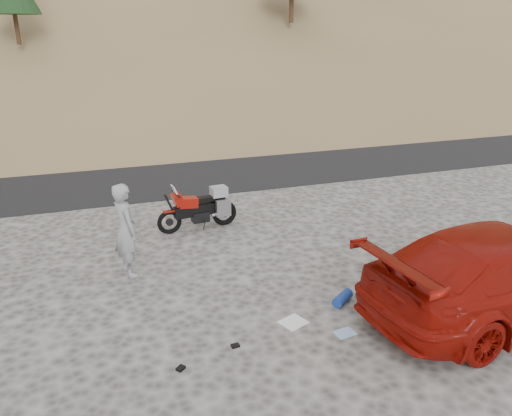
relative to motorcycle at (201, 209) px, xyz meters
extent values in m
plane|color=#42403D|center=(-0.63, -3.03, -0.54)|extent=(140.00, 140.00, 0.00)
cube|color=black|center=(-0.63, 5.97, -0.54)|extent=(120.00, 7.00, 0.05)
cylinder|color=#372414|center=(-4.63, 10.97, 4.36)|extent=(0.17, 0.17, 1.40)
cylinder|color=#372414|center=(7.37, 11.97, 5.41)|extent=(0.22, 0.22, 1.82)
torus|color=black|center=(-0.83, -0.09, -0.22)|extent=(0.63, 0.18, 0.62)
cylinder|color=black|center=(-0.83, -0.09, -0.22)|extent=(0.19, 0.08, 0.19)
torus|color=black|center=(0.62, 0.07, -0.22)|extent=(0.67, 0.21, 0.66)
cylinder|color=black|center=(0.62, 0.07, -0.22)|extent=(0.21, 0.10, 0.21)
cylinder|color=black|center=(-0.76, -0.09, 0.13)|extent=(0.36, 0.10, 0.77)
cylinder|color=black|center=(-0.63, -0.07, 0.48)|extent=(0.11, 0.59, 0.04)
cube|color=black|center=(-0.13, -0.01, -0.02)|extent=(1.15, 0.35, 0.28)
cube|color=black|center=(-0.03, 0.00, -0.20)|extent=(0.45, 0.33, 0.26)
cube|color=maroon|center=(-0.34, -0.04, 0.22)|extent=(0.52, 0.34, 0.29)
cube|color=maroon|center=(-0.60, -0.07, 0.33)|extent=(0.32, 0.35, 0.33)
cube|color=silver|center=(-0.66, -0.08, 0.58)|extent=(0.14, 0.29, 0.24)
cube|color=black|center=(0.11, 0.01, 0.24)|extent=(0.54, 0.27, 0.11)
cube|color=black|center=(0.46, 0.05, 0.20)|extent=(0.35, 0.21, 0.09)
cube|color=#AFB0B4|center=(0.53, -0.18, 0.01)|extent=(0.39, 0.16, 0.42)
cube|color=#AFB0B4|center=(0.47, 0.30, 0.01)|extent=(0.39, 0.16, 0.42)
cube|color=gray|center=(0.48, 0.06, 0.39)|extent=(0.43, 0.36, 0.25)
cube|color=maroon|center=(-0.83, -0.09, 0.06)|extent=(0.29, 0.15, 0.04)
cylinder|color=black|center=(0.03, -0.17, -0.37)|extent=(0.05, 0.20, 0.34)
cylinder|color=#AFB0B4|center=(0.45, -0.08, -0.16)|extent=(0.44, 0.13, 0.12)
imported|color=gray|center=(-2.00, -1.94, -0.54)|extent=(0.65, 0.82, 1.96)
imported|color=maroon|center=(4.20, -5.63, -0.54)|extent=(5.68, 2.75, 1.59)
cube|color=white|center=(0.51, -4.76, -0.53)|extent=(0.53, 0.50, 0.01)
cylinder|color=navy|center=(1.63, -4.44, -0.44)|extent=(0.51, 0.45, 0.20)
cylinder|color=navy|center=(2.75, -4.41, -0.41)|extent=(0.10, 0.10, 0.25)
cone|color=#AB0B12|center=(3.15, -4.29, -0.44)|extent=(0.17, 0.17, 0.19)
cube|color=black|center=(-0.65, -5.10, -0.52)|extent=(0.14, 0.10, 0.04)
cube|color=black|center=(-1.59, -5.37, -0.51)|extent=(0.16, 0.16, 0.04)
cube|color=#94B2E6|center=(1.20, -5.34, -0.53)|extent=(0.38, 0.30, 0.01)
camera|label=1|loc=(-2.54, -11.61, 4.29)|focal=35.00mm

